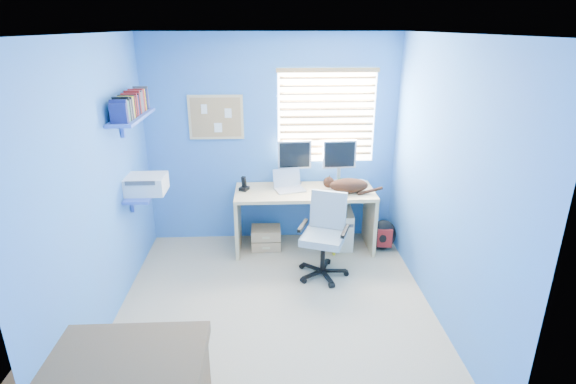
{
  "coord_description": "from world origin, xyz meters",
  "views": [
    {
      "loc": [
        -0.05,
        -3.67,
        2.56
      ],
      "look_at": [
        0.15,
        0.65,
        0.95
      ],
      "focal_mm": 28.0,
      "sensor_mm": 36.0,
      "label": 1
    }
  ],
  "objects_px": {
    "laptop": "(290,181)",
    "office_chair": "(324,246)",
    "desk": "(304,219)",
    "tower_pc": "(344,228)",
    "cat": "(349,185)"
  },
  "relations": [
    {
      "from": "tower_pc",
      "to": "laptop",
      "type": "bearing_deg",
      "value": -173.99
    },
    {
      "from": "laptop",
      "to": "cat",
      "type": "bearing_deg",
      "value": -23.04
    },
    {
      "from": "cat",
      "to": "tower_pc",
      "type": "relative_size",
      "value": 1.01
    },
    {
      "from": "office_chair",
      "to": "cat",
      "type": "bearing_deg",
      "value": 58.46
    },
    {
      "from": "tower_pc",
      "to": "office_chair",
      "type": "bearing_deg",
      "value": -112.74
    },
    {
      "from": "laptop",
      "to": "office_chair",
      "type": "distance_m",
      "value": 0.89
    },
    {
      "from": "desk",
      "to": "cat",
      "type": "relative_size",
      "value": 3.6
    },
    {
      "from": "desk",
      "to": "office_chair",
      "type": "height_order",
      "value": "office_chair"
    },
    {
      "from": "desk",
      "to": "cat",
      "type": "distance_m",
      "value": 0.68
    },
    {
      "from": "laptop",
      "to": "office_chair",
      "type": "bearing_deg",
      "value": -78.23
    },
    {
      "from": "cat",
      "to": "office_chair",
      "type": "height_order",
      "value": "cat"
    },
    {
      "from": "desk",
      "to": "office_chair",
      "type": "xyz_separation_m",
      "value": [
        0.16,
        -0.63,
        -0.03
      ]
    },
    {
      "from": "cat",
      "to": "office_chair",
      "type": "xyz_separation_m",
      "value": [
        -0.34,
        -0.56,
        -0.48
      ]
    },
    {
      "from": "desk",
      "to": "laptop",
      "type": "bearing_deg",
      "value": 175.29
    },
    {
      "from": "tower_pc",
      "to": "office_chair",
      "type": "height_order",
      "value": "office_chair"
    }
  ]
}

